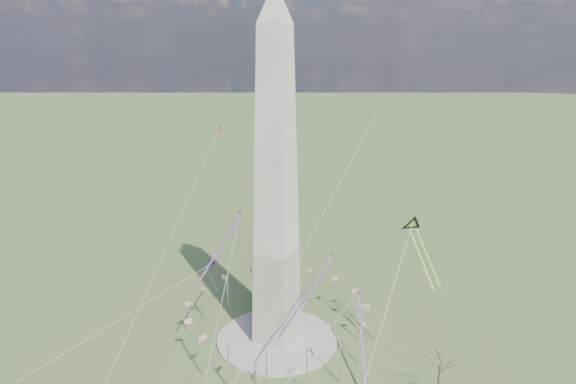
% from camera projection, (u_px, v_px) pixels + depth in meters
% --- Properties ---
extents(ground, '(2000.00, 2000.00, 0.00)m').
position_uv_depth(ground, '(277.00, 340.00, 154.08)').
color(ground, '#4A6331').
rests_on(ground, ground).
extents(plaza, '(36.00, 36.00, 0.80)m').
position_uv_depth(plaza, '(277.00, 339.00, 153.97)').
color(plaza, '#B4AFA5').
rests_on(plaza, ground).
extents(washington_monument, '(15.56, 15.56, 100.00)m').
position_uv_depth(washington_monument, '(276.00, 186.00, 141.05)').
color(washington_monument, '#AEA592').
rests_on(washington_monument, plaza).
extents(flagpole_ring, '(54.40, 54.40, 13.00)m').
position_uv_depth(flagpole_ring, '(277.00, 319.00, 152.10)').
color(flagpole_ring, white).
rests_on(flagpole_ring, ground).
extents(tree_near, '(9.27, 9.27, 16.22)m').
position_uv_depth(tree_near, '(440.00, 362.00, 123.89)').
color(tree_near, '#493A2C').
rests_on(tree_near, ground).
extents(kite_delta_black, '(14.36, 16.15, 14.52)m').
position_uv_depth(kite_delta_black, '(414.00, 229.00, 136.89)').
color(kite_delta_black, black).
rests_on(kite_delta_black, ground).
extents(kite_diamond_purple, '(2.86, 3.71, 10.83)m').
position_uv_depth(kite_diamond_purple, '(211.00, 267.00, 155.30)').
color(kite_diamond_purple, '#3A1663').
rests_on(kite_diamond_purple, ground).
extents(kite_streamer_left, '(6.37, 22.25, 15.48)m').
position_uv_depth(kite_streamer_left, '(315.00, 283.00, 132.41)').
color(kite_streamer_left, red).
rests_on(kite_streamer_left, ground).
extents(kite_streamer_mid, '(2.05, 21.79, 14.96)m').
position_uv_depth(kite_streamer_mid, '(226.00, 238.00, 142.00)').
color(kite_streamer_mid, red).
rests_on(kite_streamer_mid, ground).
extents(kite_streamer_right, '(10.65, 20.14, 14.95)m').
position_uv_depth(kite_streamer_right, '(361.00, 322.00, 140.30)').
color(kite_streamer_right, red).
rests_on(kite_streamer_right, ground).
extents(kite_small_red, '(1.38, 1.99, 4.17)m').
position_uv_depth(kite_small_red, '(220.00, 129.00, 194.48)').
color(kite_small_red, red).
rests_on(kite_small_red, ground).
extents(kite_small_white, '(1.23, 2.07, 4.87)m').
position_uv_depth(kite_small_white, '(377.00, 114.00, 172.88)').
color(kite_small_white, silver).
rests_on(kite_small_white, ground).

